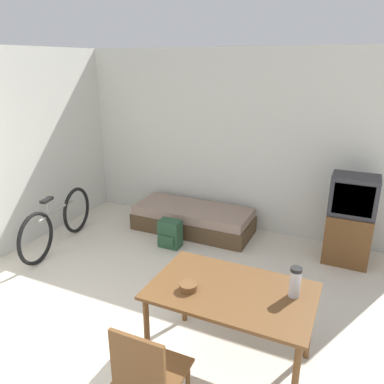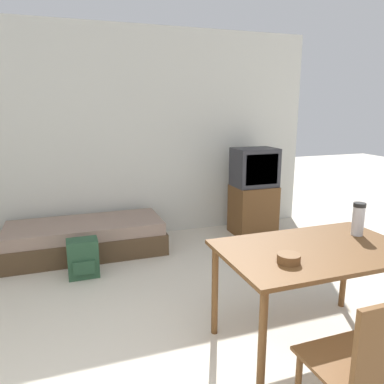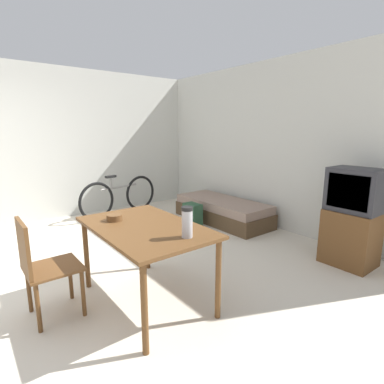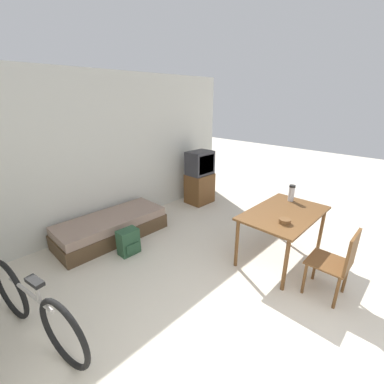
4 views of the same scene
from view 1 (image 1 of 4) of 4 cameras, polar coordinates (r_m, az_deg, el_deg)
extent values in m
cube|color=silver|center=(5.77, 5.22, 7.70)|extent=(5.66, 0.06, 2.70)
cube|color=silver|center=(5.53, -26.45, 5.22)|extent=(0.06, 4.91, 2.70)
cube|color=#4C3823|center=(5.84, 0.13, -4.74)|extent=(1.82, 0.75, 0.25)
cube|color=gray|center=(5.76, 0.13, -2.96)|extent=(1.77, 0.73, 0.14)
cube|color=brown|center=(5.31, 22.60, -6.42)|extent=(0.56, 0.46, 0.67)
cube|color=#2D2D33|center=(5.10, 23.44, -0.45)|extent=(0.56, 0.41, 0.51)
cube|color=black|center=(4.91, 23.34, -1.16)|extent=(0.46, 0.01, 0.40)
cube|color=brown|center=(3.17, 6.06, -14.80)|extent=(1.33, 0.83, 0.03)
cylinder|color=brown|center=(3.35, -6.87, -20.74)|extent=(0.05, 0.05, 0.72)
cylinder|color=brown|center=(3.85, -1.17, -14.65)|extent=(0.05, 0.05, 0.72)
cylinder|color=brown|center=(3.58, 17.52, -18.59)|extent=(0.05, 0.05, 0.72)
cube|color=brown|center=(2.95, -5.76, -25.54)|extent=(0.44, 0.44, 0.02)
cube|color=brown|center=(2.66, -8.33, -24.72)|extent=(0.40, 0.03, 0.44)
cylinder|color=brown|center=(3.28, -6.90, -25.33)|extent=(0.04, 0.04, 0.43)
torus|color=black|center=(6.00, -17.16, -2.65)|extent=(0.18, 0.70, 0.70)
torus|color=black|center=(5.26, -22.69, -6.54)|extent=(0.18, 0.70, 0.70)
cylinder|color=gray|center=(5.55, -19.96, -2.65)|extent=(0.18, 0.77, 0.04)
cylinder|color=gray|center=(5.38, -21.12, -2.35)|extent=(0.04, 0.04, 0.20)
cube|color=black|center=(5.34, -21.27, -1.15)|extent=(0.12, 0.21, 0.04)
cylinder|color=#B7B7BC|center=(3.11, 15.43, -13.10)|extent=(0.09, 0.09, 0.25)
cylinder|color=black|center=(3.06, 15.62, -11.32)|extent=(0.09, 0.09, 0.03)
cylinder|color=brown|center=(3.13, -0.58, -14.25)|extent=(0.15, 0.15, 0.06)
cube|color=#284C33|center=(5.34, -3.35, -6.34)|extent=(0.31, 0.20, 0.40)
cube|color=#284C33|center=(5.27, -3.93, -7.41)|extent=(0.21, 0.03, 0.14)
camera|label=2|loc=(2.60, -50.84, -5.90)|focal=35.00mm
camera|label=3|loc=(2.16, 67.99, -18.78)|focal=28.00mm
camera|label=4|loc=(4.24, -50.12, 9.28)|focal=24.00mm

